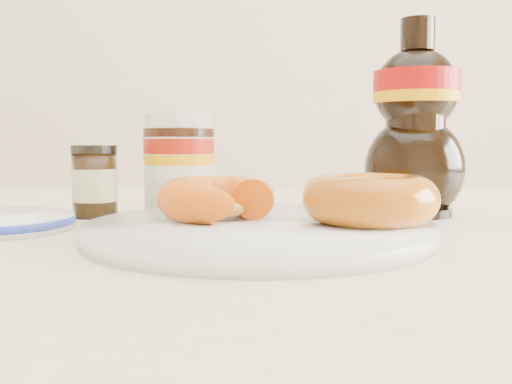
{
  "coord_description": "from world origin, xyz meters",
  "views": [
    {
      "loc": [
        -0.1,
        -0.45,
        0.83
      ],
      "look_at": [
        -0.07,
        0.07,
        0.79
      ],
      "focal_mm": 40.0,
      "sensor_mm": 36.0,
      "label": 1
    }
  ],
  "objects_px": {
    "donut_whole": "(370,199)",
    "dining_table": "(327,308)",
    "dark_jar": "(95,182)",
    "nutella_jar": "(179,161)",
    "donut_bitten": "(216,199)",
    "plate": "(259,230)",
    "syrup_bottle": "(416,118)"
  },
  "relations": [
    {
      "from": "nutella_jar",
      "to": "donut_bitten",
      "type": "bearing_deg",
      "value": -73.48
    },
    {
      "from": "dining_table",
      "to": "nutella_jar",
      "type": "xyz_separation_m",
      "value": [
        -0.15,
        0.09,
        0.14
      ]
    },
    {
      "from": "plate",
      "to": "donut_bitten",
      "type": "bearing_deg",
      "value": 151.88
    },
    {
      "from": "donut_bitten",
      "to": "nutella_jar",
      "type": "relative_size",
      "value": 0.91
    },
    {
      "from": "dark_jar",
      "to": "donut_whole",
      "type": "bearing_deg",
      "value": -30.88
    },
    {
      "from": "donut_whole",
      "to": "dark_jar",
      "type": "xyz_separation_m",
      "value": [
        -0.26,
        0.16,
        0.0
      ]
    },
    {
      "from": "syrup_bottle",
      "to": "donut_whole",
      "type": "bearing_deg",
      "value": -119.39
    },
    {
      "from": "plate",
      "to": "dining_table",
      "type": "bearing_deg",
      "value": 47.05
    },
    {
      "from": "donut_whole",
      "to": "syrup_bottle",
      "type": "bearing_deg",
      "value": 60.61
    },
    {
      "from": "dining_table",
      "to": "donut_bitten",
      "type": "bearing_deg",
      "value": -151.65
    },
    {
      "from": "dining_table",
      "to": "dark_jar",
      "type": "distance_m",
      "value": 0.28
    },
    {
      "from": "donut_whole",
      "to": "dining_table",
      "type": "bearing_deg",
      "value": 102.49
    },
    {
      "from": "plate",
      "to": "syrup_bottle",
      "type": "bearing_deg",
      "value": 39.22
    },
    {
      "from": "syrup_bottle",
      "to": "dining_table",
      "type": "bearing_deg",
      "value": -147.32
    },
    {
      "from": "donut_whole",
      "to": "syrup_bottle",
      "type": "distance_m",
      "value": 0.19
    },
    {
      "from": "plate",
      "to": "donut_bitten",
      "type": "distance_m",
      "value": 0.05
    },
    {
      "from": "plate",
      "to": "donut_whole",
      "type": "bearing_deg",
      "value": -5.83
    },
    {
      "from": "dining_table",
      "to": "donut_bitten",
      "type": "distance_m",
      "value": 0.17
    },
    {
      "from": "syrup_bottle",
      "to": "plate",
      "type": "bearing_deg",
      "value": -140.78
    },
    {
      "from": "dark_jar",
      "to": "nutella_jar",
      "type": "bearing_deg",
      "value": 15.15
    },
    {
      "from": "nutella_jar",
      "to": "dark_jar",
      "type": "xyz_separation_m",
      "value": [
        -0.09,
        -0.02,
        -0.02
      ]
    },
    {
      "from": "dining_table",
      "to": "nutella_jar",
      "type": "distance_m",
      "value": 0.23
    },
    {
      "from": "plate",
      "to": "donut_whole",
      "type": "relative_size",
      "value": 2.59
    },
    {
      "from": "dining_table",
      "to": "dark_jar",
      "type": "height_order",
      "value": "dark_jar"
    },
    {
      "from": "dining_table",
      "to": "plate",
      "type": "height_order",
      "value": "plate"
    },
    {
      "from": "plate",
      "to": "donut_whole",
      "type": "distance_m",
      "value": 0.1
    },
    {
      "from": "donut_whole",
      "to": "dark_jar",
      "type": "bearing_deg",
      "value": 149.12
    },
    {
      "from": "plate",
      "to": "syrup_bottle",
      "type": "height_order",
      "value": "syrup_bottle"
    },
    {
      "from": "syrup_bottle",
      "to": "dark_jar",
      "type": "relative_size",
      "value": 2.76
    },
    {
      "from": "donut_bitten",
      "to": "dark_jar",
      "type": "distance_m",
      "value": 0.18
    },
    {
      "from": "dining_table",
      "to": "donut_bitten",
      "type": "xyz_separation_m",
      "value": [
        -0.11,
        -0.06,
        0.12
      ]
    },
    {
      "from": "plate",
      "to": "donut_bitten",
      "type": "height_order",
      "value": "donut_bitten"
    }
  ]
}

